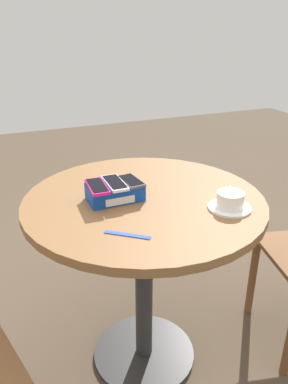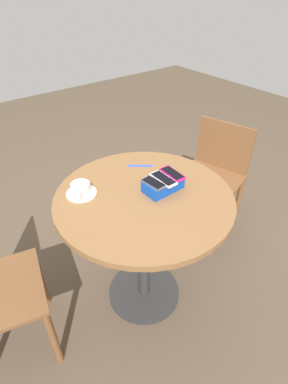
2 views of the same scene
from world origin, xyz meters
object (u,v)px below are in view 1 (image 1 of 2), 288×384
object	(u,v)px
phone_magenta	(97,186)
phone_gray	(131,181)
coffee_cup	(230,199)
phone_white	(115,183)
lanyard_strap	(127,235)
round_table	(144,235)
saucer	(229,208)
phone_box	(115,192)

from	to	relation	value
phone_magenta	phone_gray	distance (m)	0.12
phone_gray	coffee_cup	world-z (taller)	phone_gray
phone_magenta	phone_gray	world-z (taller)	phone_magenta
phone_white	lanyard_strap	distance (m)	0.26
phone_magenta	lanyard_strap	bearing A→B (deg)	-85.20
round_table	phone_gray	world-z (taller)	phone_gray
phone_white	coffee_cup	size ratio (longest dim) A/B	1.25
phone_magenta	phone_white	bearing A→B (deg)	5.86
saucer	phone_gray	bearing A→B (deg)	142.13
phone_box	phone_magenta	size ratio (longest dim) A/B	1.36
round_table	phone_box	distance (m)	0.21
phone_magenta	phone_gray	size ratio (longest dim) A/B	1.13
round_table	phone_white	world-z (taller)	phone_white
phone_magenta	round_table	bearing A→B (deg)	-4.61
phone_box	saucer	bearing A→B (deg)	-32.77
saucer	coffee_cup	world-z (taller)	coffee_cup
phone_white	saucer	xyz separation A→B (m)	(0.33, -0.21, -0.06)
round_table	coffee_cup	world-z (taller)	coffee_cup
phone_magenta	phone_gray	xyz separation A→B (m)	(0.12, 0.00, -0.00)
phone_box	phone_white	distance (m)	0.03
phone_box	phone_gray	xyz separation A→B (m)	(0.06, -0.00, 0.03)
round_table	phone_gray	bearing A→B (deg)	157.66
lanyard_strap	phone_gray	bearing A→B (deg)	66.84
round_table	phone_magenta	size ratio (longest dim) A/B	6.14
saucer	coffee_cup	bearing A→B (deg)	58.56
phone_magenta	phone_white	distance (m)	0.07
phone_magenta	phone_white	xyz separation A→B (m)	(0.06, 0.01, -0.00)
phone_gray	round_table	bearing A→B (deg)	-22.34
round_table	lanyard_strap	xyz separation A→B (m)	(-0.15, -0.22, 0.16)
phone_box	phone_magenta	xyz separation A→B (m)	(-0.06, -0.01, 0.03)
round_table	phone_magenta	world-z (taller)	phone_magenta
phone_magenta	phone_white	size ratio (longest dim) A/B	0.98
saucer	phone_magenta	bearing A→B (deg)	152.33
round_table	lanyard_strap	bearing A→B (deg)	-123.07
phone_white	saucer	size ratio (longest dim) A/B	0.99
phone_white	lanyard_strap	bearing A→B (deg)	-100.42
round_table	phone_box	world-z (taller)	phone_box
phone_gray	saucer	bearing A→B (deg)	-37.87
round_table	phone_gray	distance (m)	0.22
phone_gray	lanyard_strap	xyz separation A→B (m)	(-0.10, -0.24, -0.06)
phone_magenta	saucer	xyz separation A→B (m)	(0.39, -0.21, -0.06)
phone_box	coffee_cup	world-z (taller)	coffee_cup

